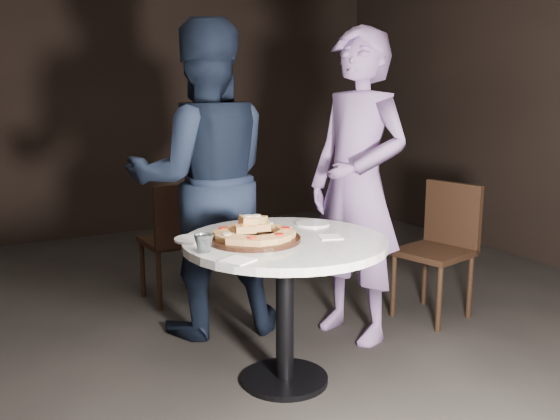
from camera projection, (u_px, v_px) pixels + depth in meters
name	position (u px, v px, depth m)	size (l,w,h in m)	color
floor	(258.00, 382.00, 3.08)	(7.00, 7.00, 0.00)	black
table	(285.00, 266.00, 2.97)	(1.29, 1.29, 0.73)	black
serving_board	(254.00, 239.00, 2.90)	(0.44, 0.44, 0.02)	black
focaccia_pile	(254.00, 231.00, 2.90)	(0.39, 0.38, 0.10)	#B98147
plate_left	(194.00, 239.00, 2.91)	(0.18, 0.18, 0.01)	white
plate_right	(313.00, 224.00, 3.24)	(0.18, 0.18, 0.01)	white
water_glass	(204.00, 243.00, 2.70)	(0.09, 0.09, 0.08)	silver
napkin_near	(238.00, 260.00, 2.57)	(0.11, 0.11, 0.01)	white
napkin_far	(330.00, 237.00, 2.97)	(0.11, 0.11, 0.01)	white
chair_far	(177.00, 234.00, 4.12)	(0.40, 0.42, 0.82)	black
chair_right	(442.00, 240.00, 3.92)	(0.49, 0.48, 0.84)	black
diner_navy	(204.00, 180.00, 3.59)	(0.88, 0.69, 1.81)	black
diner_teal	(357.00, 187.00, 3.51)	(0.64, 0.42, 1.76)	slate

